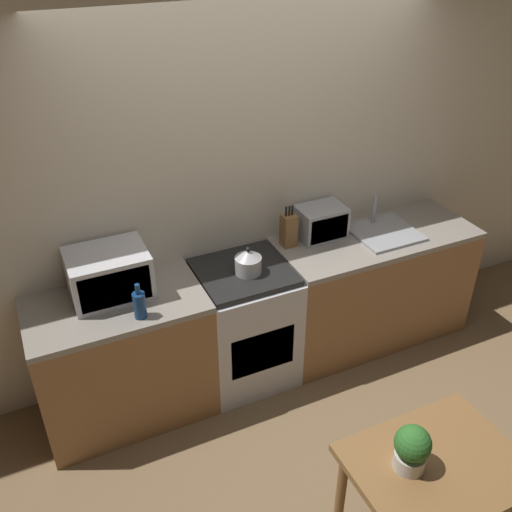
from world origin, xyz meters
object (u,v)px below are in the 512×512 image
(toaster_oven, at_px, (321,222))
(microwave, at_px, (109,274))
(bottle, at_px, (140,304))
(dining_table, at_px, (434,480))
(stove_range, at_px, (244,324))
(kettle, at_px, (248,262))

(toaster_oven, bearing_deg, microwave, -177.59)
(bottle, relative_size, dining_table, 0.29)
(stove_range, xyz_separation_m, microwave, (-0.84, 0.10, 0.60))
(kettle, bearing_deg, toaster_oven, 17.35)
(stove_range, distance_m, kettle, 0.54)
(microwave, relative_size, toaster_oven, 1.42)
(toaster_oven, bearing_deg, bottle, -165.46)
(kettle, xyz_separation_m, microwave, (-0.86, 0.14, 0.06))
(stove_range, bearing_deg, microwave, 173.07)
(microwave, relative_size, bottle, 2.08)
(kettle, xyz_separation_m, bottle, (-0.76, -0.16, 0.01))
(microwave, distance_m, dining_table, 2.11)
(stove_range, relative_size, bottle, 3.95)
(bottle, xyz_separation_m, dining_table, (0.99, -1.46, -0.36))
(dining_table, bearing_deg, stove_range, 98.48)
(bottle, bearing_deg, stove_range, 15.21)
(toaster_oven, relative_size, dining_table, 0.42)
(kettle, height_order, toaster_oven, toaster_oven)
(toaster_oven, distance_m, dining_table, 1.91)
(kettle, distance_m, dining_table, 1.67)
(stove_range, bearing_deg, bottle, -164.79)
(kettle, xyz_separation_m, dining_table, (0.23, -1.62, -0.35))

